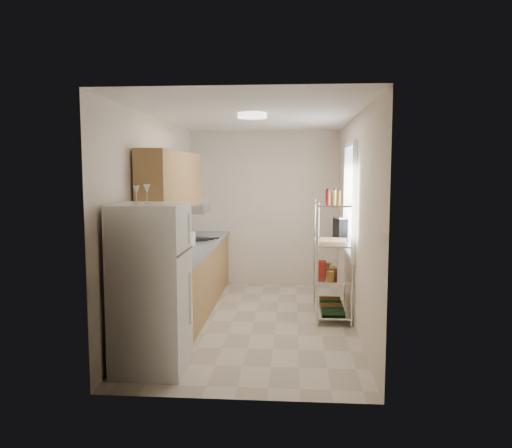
% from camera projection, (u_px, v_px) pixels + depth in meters
% --- Properties ---
extents(room, '(2.52, 4.42, 2.62)m').
position_uv_depth(room, '(254.00, 221.00, 6.26)').
color(room, beige).
rests_on(room, ground).
extents(counter_run, '(0.63, 3.51, 0.90)m').
position_uv_depth(counter_run, '(190.00, 279.00, 6.85)').
color(counter_run, '#AE794A').
rests_on(counter_run, ground).
extents(upper_cabinets, '(0.33, 2.20, 0.72)m').
position_uv_depth(upper_cabinets, '(173.00, 180.00, 6.38)').
color(upper_cabinets, '#AE794A').
rests_on(upper_cabinets, room).
extents(range_hood, '(0.50, 0.60, 0.12)m').
position_uv_depth(range_hood, '(190.00, 208.00, 7.22)').
color(range_hood, '#B7BABC').
rests_on(range_hood, room).
extents(window, '(0.06, 1.00, 1.46)m').
position_uv_depth(window, '(350.00, 200.00, 6.49)').
color(window, white).
rests_on(window, room).
extents(bakers_rack, '(0.45, 0.90, 1.73)m').
position_uv_depth(bakers_rack, '(333.00, 234.00, 6.50)').
color(bakers_rack, silver).
rests_on(bakers_rack, ground).
extents(ceiling_dome, '(0.34, 0.34, 0.05)m').
position_uv_depth(ceiling_dome, '(252.00, 116.00, 5.83)').
color(ceiling_dome, white).
rests_on(ceiling_dome, room).
extents(refrigerator, '(0.67, 0.67, 1.62)m').
position_uv_depth(refrigerator, '(151.00, 288.00, 4.78)').
color(refrigerator, silver).
rests_on(refrigerator, ground).
extents(wine_glass_a, '(0.06, 0.06, 0.18)m').
position_uv_depth(wine_glass_a, '(136.00, 195.00, 4.51)').
color(wine_glass_a, silver).
rests_on(wine_glass_a, refrigerator).
extents(wine_glass_b, '(0.07, 0.07, 0.18)m').
position_uv_depth(wine_glass_b, '(147.00, 194.00, 4.68)').
color(wine_glass_b, silver).
rests_on(wine_glass_b, refrigerator).
extents(rice_cooker, '(0.23, 0.23, 0.19)m').
position_uv_depth(rice_cooker, '(187.00, 238.00, 6.95)').
color(rice_cooker, silver).
rests_on(rice_cooker, counter_run).
extents(frying_pan_large, '(0.27, 0.27, 0.05)m').
position_uv_depth(frying_pan_large, '(194.00, 239.00, 7.38)').
color(frying_pan_large, black).
rests_on(frying_pan_large, counter_run).
extents(frying_pan_small, '(0.30, 0.30, 0.05)m').
position_uv_depth(frying_pan_small, '(201.00, 239.00, 7.40)').
color(frying_pan_small, black).
rests_on(frying_pan_small, counter_run).
extents(cutting_board, '(0.41, 0.49, 0.03)m').
position_uv_depth(cutting_board, '(333.00, 241.00, 6.46)').
color(cutting_board, tan).
rests_on(cutting_board, bakers_rack).
extents(espresso_machine, '(0.23, 0.29, 0.29)m').
position_uv_depth(espresso_machine, '(342.00, 228.00, 6.82)').
color(espresso_machine, black).
rests_on(espresso_machine, bakers_rack).
extents(storage_bag, '(0.12, 0.15, 0.15)m').
position_uv_depth(storage_bag, '(322.00, 267.00, 6.75)').
color(storage_bag, '#9F1E13').
rests_on(storage_bag, bakers_rack).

